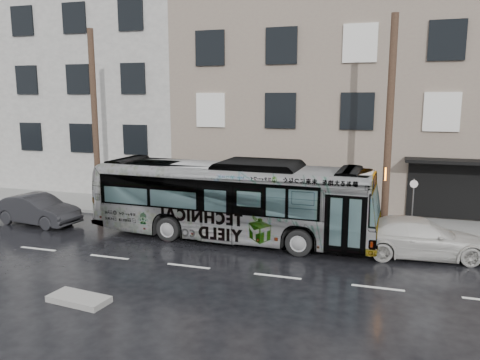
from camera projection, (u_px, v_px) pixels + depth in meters
The scene contains 11 objects.
ground at pixel (214, 245), 18.79m from camera, with size 120.00×120.00×0.00m, color black.
sidewalk at pixel (248, 215), 23.38m from camera, with size 90.00×3.60×0.15m, color gray.
building_taupe at pixel (364, 104), 28.31m from camera, with size 20.00×12.00×11.00m, color gray.
building_grey at pixel (59, 69), 36.04m from camera, with size 26.00×15.00×16.00m, color #BCB9B1.
utility_pole_front at pixel (389, 127), 19.18m from camera, with size 0.30×0.30×9.00m, color #4B3425.
utility_pole_rear at pixel (95, 122), 23.29m from camera, with size 0.30×0.30×9.00m, color #4B3425.
sign_post at pixel (412, 207), 19.43m from camera, with size 0.06×0.06×2.40m, color slate.
bus at pixel (231, 200), 19.41m from camera, with size 2.80×11.96×3.33m, color #B2B2B2.
white_sedan at pixel (419, 238), 17.34m from camera, with size 2.02×4.98×1.44m, color #BBB9B2.
dark_sedan at pixel (37, 209), 21.83m from camera, with size 1.47×4.23×1.39m, color black.
slush_pile at pixel (79, 299), 13.54m from camera, with size 1.80×0.80×0.18m, color gray.
Camera 1 is at (6.40, -16.91, 5.84)m, focal length 35.00 mm.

